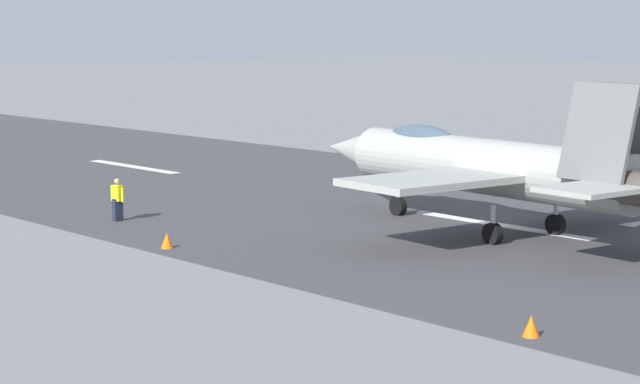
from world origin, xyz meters
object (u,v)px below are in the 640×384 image
Objects in this scene: fighter_jet at (486,165)px; crew_person at (117,200)px; marker_cone_mid at (167,241)px; marker_cone_near at (531,326)px.

crew_person is (11.02, 8.80, -1.65)m from fighter_jet.
crew_person reaches higher than marker_cone_mid.
fighter_jet is at bearing -45.04° from marker_cone_near.
marker_cone_mid is (-6.06, 1.82, -0.56)m from crew_person.
crew_person is at bearing 38.62° from fighter_jet.
marker_cone_near is at bearing 180.00° from marker_cone_mid.
marker_cone_mid is (15.56, 0.00, 0.00)m from marker_cone_near.
crew_person is at bearing -4.81° from marker_cone_near.
marker_cone_mid is at bearing 163.29° from crew_person.
marker_cone_near is at bearing 175.19° from crew_person.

